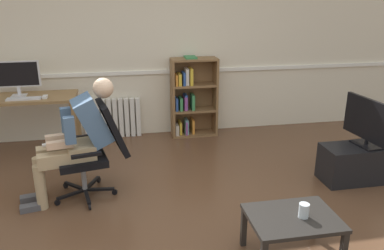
{
  "coord_description": "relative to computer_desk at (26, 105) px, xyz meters",
  "views": [
    {
      "loc": [
        -0.55,
        -2.9,
        2.02
      ],
      "look_at": [
        0.15,
        0.85,
        0.7
      ],
      "focal_mm": 36.53,
      "sensor_mm": 36.0,
      "label": 1
    }
  ],
  "objects": [
    {
      "name": "drinking_glass",
      "position": [
        2.5,
        -2.67,
        -0.2
      ],
      "size": [
        0.08,
        0.08,
        0.11
      ],
      "primitive_type": "cylinder",
      "color": "silver",
      "rests_on": "coffee_table"
    },
    {
      "name": "bookshelf",
      "position": [
        2.18,
        0.29,
        -0.09
      ],
      "size": [
        0.65,
        0.29,
        1.15
      ],
      "color": "brown",
      "rests_on": "ground_plane"
    },
    {
      "name": "office_chair",
      "position": [
        0.91,
        -1.28,
        -0.12
      ],
      "size": [
        0.78,
        0.63,
        0.98
      ],
      "rotation": [
        0.0,
        0.0,
        -1.37
      ],
      "color": "black",
      "rests_on": "ground_plane"
    },
    {
      "name": "computer_mouse",
      "position": [
        0.26,
        -0.12,
        0.13
      ],
      "size": [
        0.06,
        0.1,
        0.03
      ],
      "primitive_type": "cube",
      "color": "white",
      "rests_on": "computer_desk"
    },
    {
      "name": "person_seated",
      "position": [
        0.74,
        -1.32,
        0.01
      ],
      "size": [
        1.0,
        0.5,
        1.22
      ],
      "rotation": [
        0.0,
        0.0,
        -1.37
      ],
      "color": "tan",
      "rests_on": "ground_plane"
    },
    {
      "name": "back_wall",
      "position": [
        1.75,
        0.5,
        0.71
      ],
      "size": [
        12.0,
        0.13,
        2.7
      ],
      "color": "beige",
      "rests_on": "ground_plane"
    },
    {
      "name": "tv_screen",
      "position": [
        3.8,
        -1.5,
        0.04
      ],
      "size": [
        0.23,
        0.77,
        0.52
      ],
      "rotation": [
        0.0,
        0.0,
        1.68
      ],
      "color": "black",
      "rests_on": "tv_stand"
    },
    {
      "name": "coffee_table",
      "position": [
        2.43,
        -2.64,
        -0.31
      ],
      "size": [
        0.68,
        0.51,
        0.38
      ],
      "color": "black",
      "rests_on": "ground_plane"
    },
    {
      "name": "ground_plane",
      "position": [
        1.75,
        -2.15,
        -0.64
      ],
      "size": [
        18.0,
        18.0,
        0.0
      ],
      "primitive_type": "plane",
      "color": "brown"
    },
    {
      "name": "radiator",
      "position": [
        1.05,
        0.39,
        -0.36
      ],
      "size": [
        0.8,
        0.08,
        0.57
      ],
      "color": "white",
      "rests_on": "ground_plane"
    },
    {
      "name": "tv_stand",
      "position": [
        3.8,
        -1.5,
        -0.44
      ],
      "size": [
        0.94,
        0.38,
        0.41
      ],
      "color": "black",
      "rests_on": "ground_plane"
    },
    {
      "name": "computer_desk",
      "position": [
        0.0,
        0.0,
        0.0
      ],
      "size": [
        1.26,
        0.58,
        0.76
      ],
      "color": "olive",
      "rests_on": "ground_plane"
    },
    {
      "name": "imac_monitor",
      "position": [
        -0.08,
        0.08,
        0.37
      ],
      "size": [
        0.56,
        0.14,
        0.44
      ],
      "color": "silver",
      "rests_on": "computer_desk"
    },
    {
      "name": "keyboard",
      "position": [
        0.02,
        -0.14,
        0.12
      ],
      "size": [
        0.4,
        0.12,
        0.02
      ],
      "primitive_type": "cube",
      "color": "silver",
      "rests_on": "computer_desk"
    }
  ]
}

